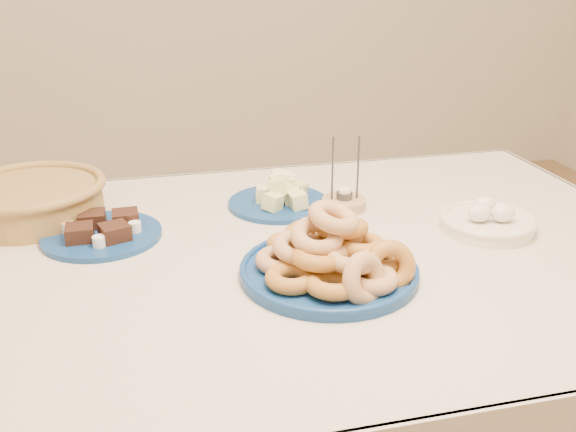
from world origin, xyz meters
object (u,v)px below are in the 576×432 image
at_px(brownie_plate, 102,232).
at_px(wicker_basket, 32,198).
at_px(donut_platter, 332,259).
at_px(melon_plate, 282,196).
at_px(dining_table, 282,296).
at_px(candle_holder, 344,202).
at_px(egg_bowl, 487,221).

xyz_separation_m(brownie_plate, wicker_basket, (-0.16, 0.16, 0.03)).
xyz_separation_m(donut_platter, melon_plate, (-0.01, 0.39, -0.01)).
distance_m(dining_table, melon_plate, 0.29).
bearing_deg(brownie_plate, candle_holder, 4.21).
bearing_deg(melon_plate, brownie_plate, -167.64).
distance_m(melon_plate, candle_holder, 0.15).
bearing_deg(egg_bowl, candle_holder, 142.99).
distance_m(donut_platter, brownie_plate, 0.52).
relative_size(melon_plate, wicker_basket, 0.60).
bearing_deg(donut_platter, candle_holder, 67.95).
height_order(wicker_basket, egg_bowl, wicker_basket).
bearing_deg(dining_table, melon_plate, 76.96).
height_order(melon_plate, egg_bowl, melon_plate).
height_order(brownie_plate, egg_bowl, egg_bowl).
height_order(donut_platter, brownie_plate, donut_platter).
bearing_deg(melon_plate, egg_bowl, -31.61).
relative_size(wicker_basket, egg_bowl, 2.01).
bearing_deg(brownie_plate, egg_bowl, -10.89).
height_order(donut_platter, wicker_basket, donut_platter).
height_order(dining_table, egg_bowl, egg_bowl).
distance_m(dining_table, brownie_plate, 0.42).
relative_size(dining_table, egg_bowl, 7.88).
relative_size(candle_holder, egg_bowl, 0.83).
bearing_deg(egg_bowl, donut_platter, -161.84).
bearing_deg(candle_holder, donut_platter, -112.05).
bearing_deg(dining_table, candle_holder, 44.90).
height_order(dining_table, wicker_basket, wicker_basket).
distance_m(melon_plate, wicker_basket, 0.59).
bearing_deg(donut_platter, wicker_basket, 142.64).
bearing_deg(egg_bowl, dining_table, 179.81).
height_order(donut_platter, melon_plate, donut_platter).
distance_m(brownie_plate, candle_holder, 0.57).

